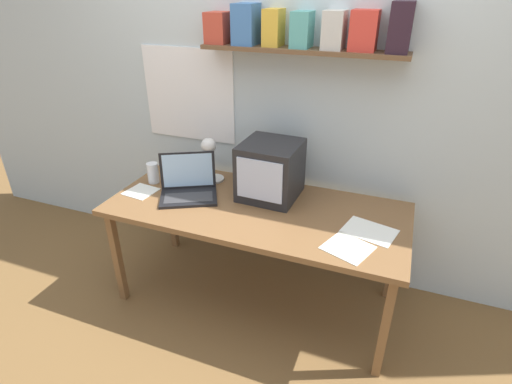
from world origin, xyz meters
TOP-DOWN VIEW (x-y plane):
  - ground_plane at (0.00, 0.00)m, footprint 12.00×12.00m
  - back_wall at (0.00, 0.50)m, footprint 5.60×0.24m
  - corner_desk at (0.00, 0.00)m, footprint 1.79×0.78m
  - crt_monitor at (0.03, 0.17)m, footprint 0.36×0.37m
  - laptop at (-0.45, -0.01)m, footprint 0.43×0.40m
  - desk_lamp at (-0.40, 0.20)m, footprint 0.14×0.18m
  - juice_glass at (-0.76, 0.06)m, footprint 0.08×0.08m
  - loose_paper_near_laptop at (-0.76, -0.09)m, footprint 0.20×0.20m
  - open_notebook at (0.59, -0.23)m, footprint 0.28×0.27m
  - loose_paper_near_monitor at (0.67, -0.03)m, footprint 0.31×0.26m

SIDE VIEW (x-z plane):
  - ground_plane at x=0.00m, z-range 0.00..0.00m
  - corner_desk at x=0.00m, z-range 0.30..1.01m
  - loose_paper_near_laptop at x=-0.76m, z-range 0.71..0.71m
  - open_notebook at x=0.59m, z-range 0.71..0.71m
  - loose_paper_near_monitor at x=0.67m, z-range 0.71..0.71m
  - juice_glass at x=-0.76m, z-range 0.70..0.84m
  - laptop at x=-0.45m, z-range 0.65..0.90m
  - crt_monitor at x=0.03m, z-range 0.71..1.06m
  - desk_lamp at x=-0.40m, z-range 0.75..1.07m
  - back_wall at x=0.00m, z-range 0.01..2.61m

